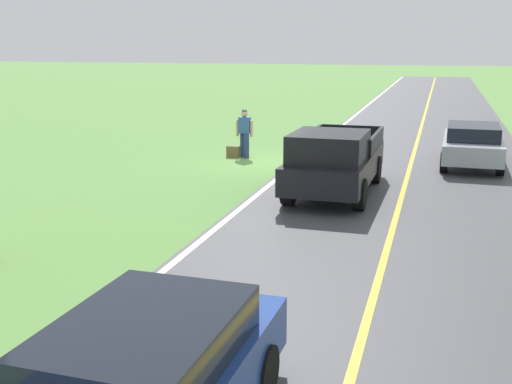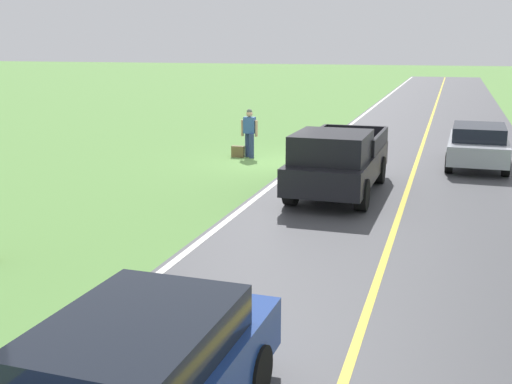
# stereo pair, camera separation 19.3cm
# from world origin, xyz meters

# --- Properties ---
(ground_plane) EXTENTS (200.00, 200.00, 0.00)m
(ground_plane) POSITION_xyz_m (0.00, 0.00, 0.00)
(ground_plane) COLOR #609347
(road_surface) EXTENTS (7.96, 120.00, 0.00)m
(road_surface) POSITION_xyz_m (-4.76, 0.00, 0.00)
(road_surface) COLOR #47474C
(road_surface) RESTS_ON ground
(lane_edge_line) EXTENTS (0.16, 117.60, 0.00)m
(lane_edge_line) POSITION_xyz_m (-0.96, 0.00, 0.01)
(lane_edge_line) COLOR silver
(lane_edge_line) RESTS_ON ground
(lane_centre_line) EXTENTS (0.14, 117.60, 0.00)m
(lane_centre_line) POSITION_xyz_m (-4.76, 0.00, 0.01)
(lane_centre_line) COLOR gold
(lane_centre_line) RESTS_ON ground
(hitchhiker_walking) EXTENTS (0.62, 0.51, 1.75)m
(hitchhiker_walking) POSITION_xyz_m (1.09, -0.67, 0.98)
(hitchhiker_walking) COLOR navy
(hitchhiker_walking) RESTS_ON ground
(suitcase_carried) EXTENTS (0.47, 0.21, 0.40)m
(suitcase_carried) POSITION_xyz_m (1.51, -0.58, 0.20)
(suitcase_carried) COLOR brown
(suitcase_carried) RESTS_ON ground
(pickup_truck_passing) EXTENTS (2.16, 5.43, 1.82)m
(pickup_truck_passing) POSITION_xyz_m (-2.94, 4.20, 0.97)
(pickup_truck_passing) COLOR black
(pickup_truck_passing) RESTS_ON ground
(sedan_near_oncoming) EXTENTS (2.01, 4.44, 1.41)m
(sedan_near_oncoming) POSITION_xyz_m (-6.71, -1.19, 0.75)
(sedan_near_oncoming) COLOR #B2B7C1
(sedan_near_oncoming) RESTS_ON ground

